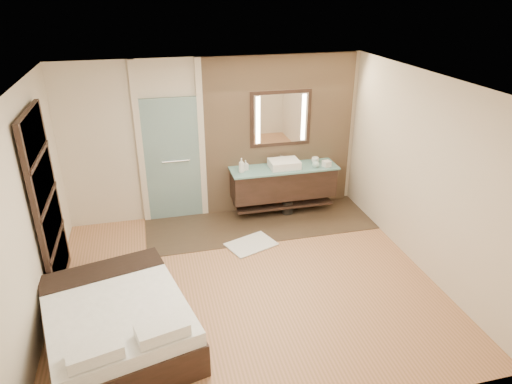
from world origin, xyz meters
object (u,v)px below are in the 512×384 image
object	(u,v)px
vanity	(283,182)
mirror_unit	(281,119)
bed	(117,323)
waste_bin	(287,207)

from	to	relation	value
vanity	mirror_unit	distance (m)	1.10
vanity	mirror_unit	world-z (taller)	mirror_unit
mirror_unit	bed	size ratio (longest dim) A/B	0.50
vanity	waste_bin	bearing A→B (deg)	-45.30
waste_bin	mirror_unit	bearing A→B (deg)	102.39
vanity	bed	world-z (taller)	vanity
bed	vanity	bearing A→B (deg)	30.91
vanity	bed	bearing A→B (deg)	-135.52
waste_bin	vanity	bearing A→B (deg)	134.70
vanity	mirror_unit	size ratio (longest dim) A/B	1.75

